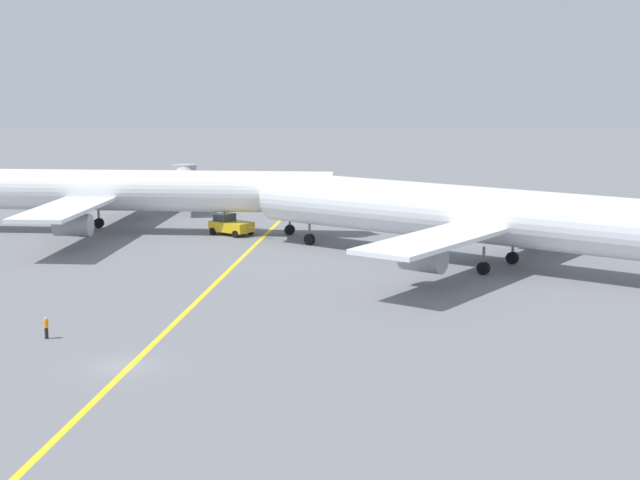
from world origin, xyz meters
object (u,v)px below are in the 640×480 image
object	(u,v)px
ground_crew_marshaller_foreground	(46,327)
jet_bridge	(184,180)
airliner_at_gate_left	(114,191)
pushback_tug	(231,225)
airliner_being_pushed	(472,215)

from	to	relation	value
ground_crew_marshaller_foreground	jet_bridge	bearing A→B (deg)	87.62
airliner_at_gate_left	ground_crew_marshaller_foreground	xyz separation A→B (m)	(3.63, -49.97, -4.45)
pushback_tug	jet_bridge	distance (m)	25.05
airliner_being_pushed	jet_bridge	world-z (taller)	airliner_being_pushed
airliner_at_gate_left	pushback_tug	size ratio (longest dim) A/B	7.93
airliner_being_pushed	jet_bridge	bearing A→B (deg)	128.21
pushback_tug	ground_crew_marshaller_foreground	distance (m)	49.08
airliner_being_pushed	jet_bridge	distance (m)	56.15
airliner_being_pushed	pushback_tug	xyz separation A→B (m)	(-26.45, 20.69, -4.18)
airliner_being_pushed	ground_crew_marshaller_foreground	size ratio (longest dim) A/B	28.49
airliner_at_gate_left	airliner_being_pushed	xyz separation A→B (m)	(41.31, -22.88, 0.05)
airliner_at_gate_left	pushback_tug	world-z (taller)	airliner_at_gate_left
airliner_at_gate_left	ground_crew_marshaller_foreground	bearing A→B (deg)	-85.85
ground_crew_marshaller_foreground	jet_bridge	world-z (taller)	jet_bridge
airliner_at_gate_left	ground_crew_marshaller_foreground	distance (m)	50.30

